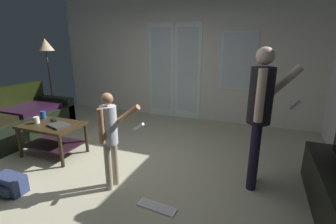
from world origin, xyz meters
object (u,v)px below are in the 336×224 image
person_adult (261,108)px  backpack (10,184)px  leather_couch (5,125)px  cup_near_edge (43,115)px  floor_lamp (46,49)px  laptop_closed (59,125)px  cup_by_laptop (36,120)px  tv_remote_black (54,120)px  person_child (110,133)px  coffee_table (53,133)px  loose_keyboard (157,207)px

person_adult → backpack: size_ratio=4.66×
leather_couch → cup_near_edge: (0.85, 0.08, 0.26)m
person_adult → backpack: 3.04m
floor_lamp → laptop_closed: (1.72, -1.51, -1.05)m
person_adult → cup_by_laptop: size_ratio=16.31×
leather_couch → backpack: (1.49, -1.04, -0.20)m
cup_by_laptop → tv_remote_black: (0.14, 0.19, -0.04)m
backpack → leather_couch: bearing=145.1°
leather_couch → person_child: (2.55, -0.49, 0.40)m
floor_lamp → cup_near_edge: size_ratio=14.43×
cup_by_laptop → person_adult: bearing=5.4°
coffee_table → tv_remote_black: bearing=124.1°
floor_lamp → cup_near_edge: 2.04m
person_child → tv_remote_black: 1.57m
leather_couch → laptop_closed: size_ratio=7.40×
backpack → loose_keyboard: 1.76m
leather_couch → cup_near_edge: size_ratio=18.23×
leather_couch → coffee_table: bearing=-3.8°
backpack → person_adult: bearing=24.5°
leather_couch → backpack: bearing=-34.9°
person_adult → laptop_closed: size_ratio=5.45×
leather_couch → cup_by_laptop: (0.95, -0.13, 0.25)m
laptop_closed → cup_by_laptop: size_ratio=3.00×
floor_lamp → tv_remote_black: bearing=-43.0°
floor_lamp → cup_by_laptop: (1.30, -1.53, -1.01)m
coffee_table → person_child: 1.46m
person_adult → loose_keyboard: size_ratio=3.71×
person_adult → coffee_table: bearing=-175.2°
person_adult → tv_remote_black: person_adult is taller
person_child → floor_lamp: (-2.90, 1.89, 0.86)m
cup_near_edge → cup_by_laptop: cup_near_edge is taller
person_child → cup_by_laptop: bearing=167.4°
backpack → person_child: bearing=27.4°
loose_keyboard → coffee_table: bearing=163.9°
person_adult → tv_remote_black: 3.09m
backpack → tv_remote_black: size_ratio=2.11×
coffee_table → person_adult: size_ratio=0.54×
loose_keyboard → laptop_closed: 1.98m
person_adult → tv_remote_black: bearing=-178.0°
cup_near_edge → cup_by_laptop: (0.10, -0.21, -0.01)m
person_child → cup_by_laptop: person_child is taller
leather_couch → cup_near_edge: leather_couch is taller
person_child → loose_keyboard: person_child is taller
laptop_closed → cup_by_laptop: bearing=-160.9°
person_child → loose_keyboard: size_ratio=2.61×
coffee_table → floor_lamp: 2.44m
person_child → backpack: bearing=-152.6°
leather_couch → loose_keyboard: bearing=-11.6°
floor_lamp → coffee_table: bearing=-44.0°
cup_near_edge → tv_remote_black: (0.24, -0.02, -0.05)m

